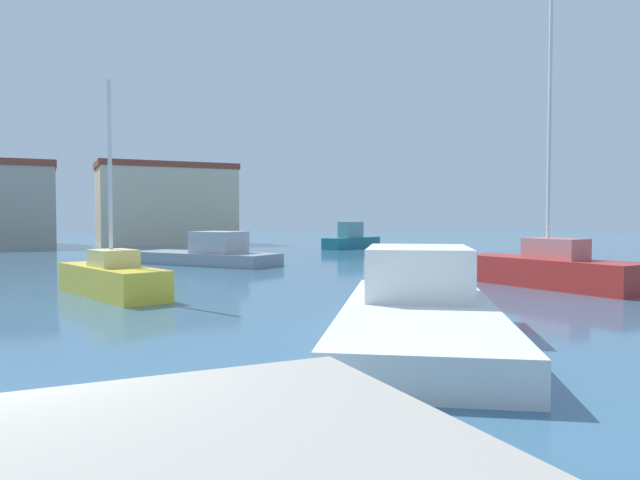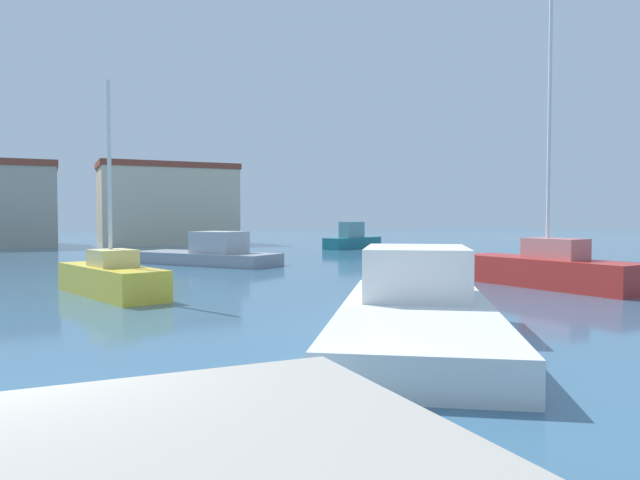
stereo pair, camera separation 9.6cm
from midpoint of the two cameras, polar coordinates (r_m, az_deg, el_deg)
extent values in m
plane|color=#38607F|center=(30.20, 3.91, -2.25)|extent=(160.00, 160.00, 0.00)
cube|color=gold|center=(18.84, -19.42, -3.75)|extent=(2.83, 5.39, 0.89)
cube|color=#DFCD77|center=(18.62, -19.26, -1.66)|extent=(1.44, 1.61, 0.51)
cylinder|color=silver|center=(18.78, -19.55, 6.07)|extent=(0.12, 0.12, 5.55)
cube|color=#1E707A|center=(44.24, 3.24, -0.28)|extent=(5.50, 3.71, 0.83)
cube|color=#6B9CA2|center=(44.11, 3.15, 1.01)|extent=(2.24, 1.72, 1.17)
cube|color=#B22823|center=(21.37, 21.22, -2.96)|extent=(2.52, 6.56, 0.97)
cube|color=#C4716E|center=(21.14, 21.89, -0.78)|extent=(1.29, 2.07, 0.69)
cylinder|color=silver|center=(21.49, 21.41, 9.99)|extent=(0.12, 0.12, 8.71)
cube|color=gray|center=(30.00, -10.97, -1.75)|extent=(6.69, 7.75, 0.59)
cube|color=#ADB0B5|center=(29.37, -9.61, -0.21)|extent=(2.93, 2.98, 1.06)
cube|color=white|center=(11.95, 9.58, -7.67)|extent=(7.28, 8.97, 0.64)
cube|color=silver|center=(13.04, 9.51, -3.03)|extent=(3.33, 3.51, 1.08)
cube|color=beige|center=(52.64, -14.43, 3.11)|extent=(11.20, 5.76, 6.43)
cube|color=brown|center=(52.81, -14.47, 6.87)|extent=(11.43, 5.88, 0.50)
camera|label=1|loc=(0.05, -89.89, 0.00)|focal=33.10mm
camera|label=2|loc=(0.05, 90.11, 0.00)|focal=33.10mm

